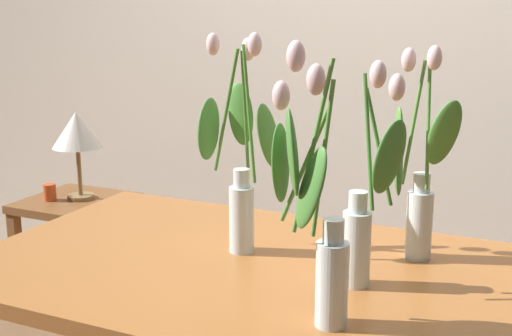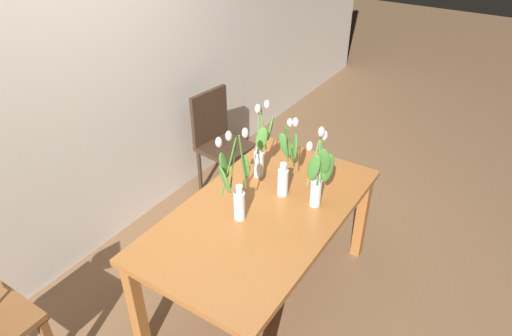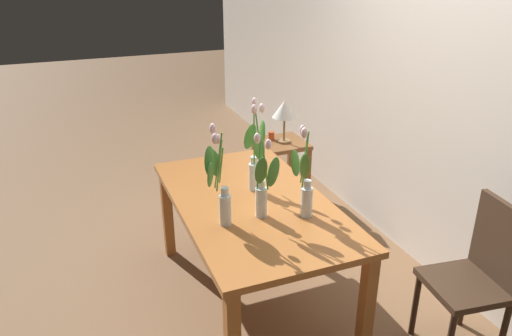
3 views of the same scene
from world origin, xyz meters
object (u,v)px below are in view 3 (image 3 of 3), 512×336
(tulip_vase_1, at_px, (305,187))
(tulip_vase_0, at_px, (220,188))
(dining_table, at_px, (251,213))
(tulip_vase_3, at_px, (263,190))
(side_table, at_px, (281,154))
(dining_chair, at_px, (479,272))
(tulip_vase_2, at_px, (255,157))
(table_lamp, at_px, (285,110))
(pillar_candle, at_px, (271,136))

(tulip_vase_1, bearing_deg, tulip_vase_0, -103.62)
(dining_table, bearing_deg, tulip_vase_1, 34.32)
(tulip_vase_3, bearing_deg, dining_table, 175.03)
(tulip_vase_0, distance_m, side_table, 1.95)
(side_table, bearing_deg, dining_chair, 4.95)
(tulip_vase_2, xyz_separation_m, side_table, (-1.20, 0.73, -0.53))
(tulip_vase_0, bearing_deg, tulip_vase_2, 134.50)
(table_lamp, bearing_deg, dining_table, -32.25)
(tulip_vase_0, relative_size, tulip_vase_3, 1.09)
(table_lamp, bearing_deg, side_table, -129.67)
(dining_table, distance_m, side_table, 1.59)
(tulip_vase_0, height_order, tulip_vase_3, tulip_vase_0)
(tulip_vase_0, xyz_separation_m, tulip_vase_3, (0.04, 0.24, -0.04))
(dining_chair, distance_m, table_lamp, 2.24)
(tulip_vase_2, distance_m, dining_chair, 1.45)
(dining_table, distance_m, pillar_candle, 1.62)
(dining_table, relative_size, pillar_candle, 21.33)
(side_table, xyz_separation_m, pillar_candle, (-0.09, -0.06, 0.16))
(dining_chair, height_order, table_lamp, table_lamp)
(dining_table, height_order, side_table, dining_table)
(tulip_vase_1, relative_size, dining_chair, 0.60)
(table_lamp, distance_m, pillar_candle, 0.30)
(dining_chair, height_order, side_table, dining_chair)
(dining_table, bearing_deg, tulip_vase_2, 150.16)
(tulip_vase_3, bearing_deg, dining_chair, 57.57)
(tulip_vase_3, xyz_separation_m, table_lamp, (-1.56, 0.86, -0.06))
(tulip_vase_1, bearing_deg, pillar_candle, 162.45)
(tulip_vase_0, xyz_separation_m, tulip_vase_2, (-0.34, 0.34, 0.00))
(side_table, bearing_deg, dining_table, -31.31)
(dining_table, height_order, dining_chair, dining_chair)
(side_table, bearing_deg, pillar_candle, -146.49)
(tulip_vase_3, xyz_separation_m, side_table, (-1.57, 0.84, -0.49))
(dining_table, xyz_separation_m, tulip_vase_0, (0.19, -0.26, 0.31))
(tulip_vase_3, bearing_deg, tulip_vase_0, -99.21)
(pillar_candle, bearing_deg, dining_table, -27.83)
(tulip_vase_0, xyz_separation_m, table_lamp, (-1.52, 1.10, -0.10))
(dining_chair, height_order, pillar_candle, dining_chair)
(tulip_vase_1, height_order, side_table, tulip_vase_1)
(side_table, bearing_deg, table_lamp, 50.33)
(tulip_vase_1, relative_size, side_table, 1.01)
(tulip_vase_2, relative_size, pillar_candle, 7.80)
(table_lamp, bearing_deg, tulip_vase_2, -32.54)
(pillar_candle, bearing_deg, tulip_vase_1, -17.55)
(dining_table, xyz_separation_m, tulip_vase_1, (0.30, 0.21, 0.28))
(tulip_vase_1, height_order, pillar_candle, tulip_vase_1)
(tulip_vase_2, height_order, side_table, tulip_vase_2)
(pillar_candle, bearing_deg, table_lamp, 36.73)
(tulip_vase_3, relative_size, side_table, 0.97)
(dining_table, distance_m, dining_chair, 1.35)
(dining_chair, bearing_deg, tulip_vase_0, -118.63)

